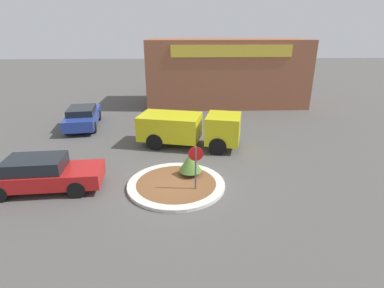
{
  "coord_description": "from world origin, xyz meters",
  "views": [
    {
      "loc": [
        0.19,
        -11.39,
        6.29
      ],
      "look_at": [
        0.77,
        2.11,
        1.11
      ],
      "focal_mm": 28.0,
      "sensor_mm": 36.0,
      "label": 1
    }
  ],
  "objects_px": {
    "stop_sign": "(196,161)",
    "parked_sedan_blue": "(83,116)",
    "utility_truck": "(189,128)",
    "parked_sedan_red": "(42,174)"
  },
  "relations": [
    {
      "from": "parked_sedan_blue",
      "to": "stop_sign",
      "type": "bearing_deg",
      "value": -149.68
    },
    {
      "from": "stop_sign",
      "to": "parked_sedan_blue",
      "type": "bearing_deg",
      "value": 128.3
    },
    {
      "from": "stop_sign",
      "to": "parked_sedan_red",
      "type": "bearing_deg",
      "value": 176.31
    },
    {
      "from": "utility_truck",
      "to": "parked_sedan_red",
      "type": "bearing_deg",
      "value": -128.18
    },
    {
      "from": "stop_sign",
      "to": "utility_truck",
      "type": "xyz_separation_m",
      "value": [
        -0.1,
        5.26,
        -0.27
      ]
    },
    {
      "from": "stop_sign",
      "to": "parked_sedan_blue",
      "type": "distance_m",
      "value": 11.66
    },
    {
      "from": "parked_sedan_red",
      "to": "utility_truck",
      "type": "bearing_deg",
      "value": 33.96
    },
    {
      "from": "utility_truck",
      "to": "stop_sign",
      "type": "bearing_deg",
      "value": -75.03
    },
    {
      "from": "parked_sedan_red",
      "to": "stop_sign",
      "type": "bearing_deg",
      "value": -7.64
    },
    {
      "from": "stop_sign",
      "to": "utility_truck",
      "type": "bearing_deg",
      "value": 91.07
    }
  ]
}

